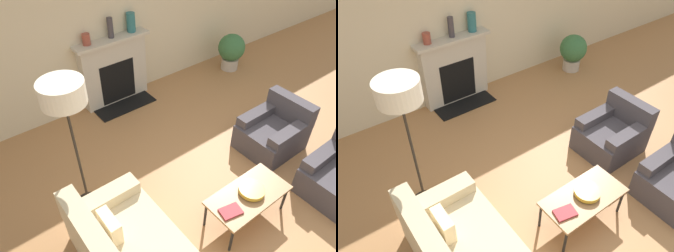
% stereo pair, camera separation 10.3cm
% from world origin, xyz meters
% --- Properties ---
extents(ground_plane, '(18.00, 18.00, 0.00)m').
position_xyz_m(ground_plane, '(0.00, 0.00, 0.00)').
color(ground_plane, '#A87547').
extents(wall_back, '(18.00, 0.06, 2.90)m').
position_xyz_m(wall_back, '(0.00, 3.20, 1.45)').
color(wall_back, beige).
rests_on(wall_back, ground_plane).
extents(fireplace, '(1.31, 0.59, 1.18)m').
position_xyz_m(fireplace, '(-0.14, 3.05, 0.58)').
color(fireplace, beige).
rests_on(fireplace, ground_plane).
extents(armchair_far, '(0.88, 0.75, 0.76)m').
position_xyz_m(armchair_far, '(1.07, 0.55, 0.28)').
color(armchair_far, '#423D42').
rests_on(armchair_far, ground_plane).
extents(coffee_table, '(1.00, 0.50, 0.42)m').
position_xyz_m(coffee_table, '(-0.22, -0.08, 0.39)').
color(coffee_table, olive).
rests_on(coffee_table, ground_plane).
extents(bowl, '(0.30, 0.30, 0.07)m').
position_xyz_m(bowl, '(-0.18, -0.08, 0.47)').
color(bowl, gold).
rests_on(bowl, coffee_table).
extents(book, '(0.27, 0.21, 0.02)m').
position_xyz_m(book, '(-0.56, -0.12, 0.44)').
color(book, '#9E2D33').
rests_on(book, coffee_table).
extents(floor_lamp, '(0.45, 0.45, 1.81)m').
position_xyz_m(floor_lamp, '(-1.64, 1.25, 1.57)').
color(floor_lamp, black).
rests_on(floor_lamp, ground_plane).
extents(mantel_vase_left, '(0.13, 0.13, 0.18)m').
position_xyz_m(mantel_vase_left, '(-0.55, 3.07, 1.27)').
color(mantel_vase_left, brown).
rests_on(mantel_vase_left, fireplace).
extents(mantel_vase_center_left, '(0.09, 0.09, 0.33)m').
position_xyz_m(mantel_vase_center_left, '(-0.12, 3.07, 1.35)').
color(mantel_vase_center_left, '#3D383D').
rests_on(mantel_vase_center_left, fireplace).
extents(mantel_vase_center_right, '(0.15, 0.15, 0.31)m').
position_xyz_m(mantel_vase_center_right, '(0.26, 3.07, 1.34)').
color(mantel_vase_center_right, '#28666B').
rests_on(mantel_vase_center_right, fireplace).
extents(potted_plant, '(0.54, 0.54, 0.74)m').
position_xyz_m(potted_plant, '(2.29, 2.61, 0.42)').
color(potted_plant, '#B2A899').
rests_on(potted_plant, ground_plane).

